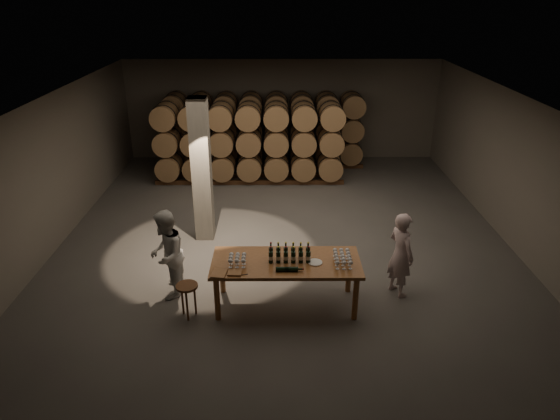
{
  "coord_description": "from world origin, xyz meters",
  "views": [
    {
      "loc": [
        -0.14,
        -10.05,
        5.28
      ],
      "look_at": [
        -0.1,
        -0.77,
        1.1
      ],
      "focal_mm": 32.0,
      "sensor_mm": 36.0,
      "label": 1
    }
  ],
  "objects_px": {
    "tasting_table": "(286,266)",
    "notebook_near": "(235,273)",
    "bottle_cluster": "(290,255)",
    "plate": "(315,262)",
    "person_man": "(401,254)",
    "stool": "(187,291)",
    "person_woman": "(166,255)"
  },
  "relations": [
    {
      "from": "tasting_table",
      "to": "notebook_near",
      "type": "xyz_separation_m",
      "value": [
        -0.86,
        -0.4,
        0.12
      ]
    },
    {
      "from": "bottle_cluster",
      "to": "plate",
      "type": "height_order",
      "value": "bottle_cluster"
    },
    {
      "from": "person_man",
      "to": "plate",
      "type": "bearing_deg",
      "value": 77.82
    },
    {
      "from": "tasting_table",
      "to": "notebook_near",
      "type": "distance_m",
      "value": 0.96
    },
    {
      "from": "stool",
      "to": "person_man",
      "type": "distance_m",
      "value": 3.87
    },
    {
      "from": "person_man",
      "to": "person_woman",
      "type": "height_order",
      "value": "person_woman"
    },
    {
      "from": "bottle_cluster",
      "to": "person_man",
      "type": "relative_size",
      "value": 0.45
    },
    {
      "from": "tasting_table",
      "to": "plate",
      "type": "height_order",
      "value": "plate"
    },
    {
      "from": "stool",
      "to": "person_woman",
      "type": "relative_size",
      "value": 0.37
    },
    {
      "from": "tasting_table",
      "to": "stool",
      "type": "relative_size",
      "value": 4.12
    },
    {
      "from": "bottle_cluster",
      "to": "tasting_table",
      "type": "bearing_deg",
      "value": -154.61
    },
    {
      "from": "notebook_near",
      "to": "person_woman",
      "type": "xyz_separation_m",
      "value": [
        -1.29,
        0.74,
        -0.07
      ]
    },
    {
      "from": "person_man",
      "to": "person_woman",
      "type": "xyz_separation_m",
      "value": [
        -4.25,
        -0.03,
        0.03
      ]
    },
    {
      "from": "notebook_near",
      "to": "stool",
      "type": "height_order",
      "value": "notebook_near"
    },
    {
      "from": "notebook_near",
      "to": "person_woman",
      "type": "bearing_deg",
      "value": 152.71
    },
    {
      "from": "bottle_cluster",
      "to": "stool",
      "type": "height_order",
      "value": "bottle_cluster"
    },
    {
      "from": "bottle_cluster",
      "to": "notebook_near",
      "type": "bearing_deg",
      "value": -155.0
    },
    {
      "from": "notebook_near",
      "to": "tasting_table",
      "type": "bearing_deg",
      "value": 27.6
    },
    {
      "from": "stool",
      "to": "tasting_table",
      "type": "bearing_deg",
      "value": 11.16
    },
    {
      "from": "bottle_cluster",
      "to": "person_man",
      "type": "distance_m",
      "value": 2.07
    },
    {
      "from": "plate",
      "to": "notebook_near",
      "type": "height_order",
      "value": "notebook_near"
    },
    {
      "from": "tasting_table",
      "to": "person_woman",
      "type": "height_order",
      "value": "person_woman"
    },
    {
      "from": "tasting_table",
      "to": "notebook_near",
      "type": "bearing_deg",
      "value": -155.03
    },
    {
      "from": "notebook_near",
      "to": "stool",
      "type": "xyz_separation_m",
      "value": [
        -0.83,
        0.07,
        -0.4
      ]
    },
    {
      "from": "tasting_table",
      "to": "person_woman",
      "type": "xyz_separation_m",
      "value": [
        -2.16,
        0.34,
        0.05
      ]
    },
    {
      "from": "tasting_table",
      "to": "notebook_near",
      "type": "height_order",
      "value": "notebook_near"
    },
    {
      "from": "person_woman",
      "to": "stool",
      "type": "bearing_deg",
      "value": 33.6
    },
    {
      "from": "plate",
      "to": "person_woman",
      "type": "distance_m",
      "value": 2.69
    },
    {
      "from": "plate",
      "to": "stool",
      "type": "bearing_deg",
      "value": -172.67
    },
    {
      "from": "stool",
      "to": "notebook_near",
      "type": "bearing_deg",
      "value": -4.66
    },
    {
      "from": "notebook_near",
      "to": "person_man",
      "type": "height_order",
      "value": "person_man"
    },
    {
      "from": "tasting_table",
      "to": "notebook_near",
      "type": "relative_size",
      "value": 11.38
    }
  ]
}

